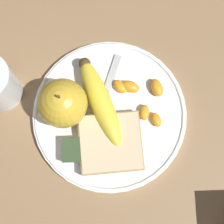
# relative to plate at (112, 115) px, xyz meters

# --- Properties ---
(ground_plane) EXTENTS (3.00, 3.00, 0.00)m
(ground_plane) POSITION_rel_plate_xyz_m (0.00, 0.00, -0.01)
(ground_plane) COLOR olive
(plate) EXTENTS (0.27, 0.27, 0.01)m
(plate) POSITION_rel_plate_xyz_m (0.00, 0.00, 0.00)
(plate) COLOR white
(plate) RESTS_ON ground_plane
(apple) EXTENTS (0.08, 0.08, 0.09)m
(apple) POSITION_rel_plate_xyz_m (-0.08, 0.01, 0.04)
(apple) COLOR gold
(apple) RESTS_ON plate
(banana) EXTENTS (0.09, 0.16, 0.04)m
(banana) POSITION_rel_plate_xyz_m (-0.02, 0.02, 0.02)
(banana) COLOR yellow
(banana) RESTS_ON plate
(bread_slice) EXTENTS (0.11, 0.10, 0.02)m
(bread_slice) POSITION_rel_plate_xyz_m (0.00, -0.05, 0.02)
(bread_slice) COLOR #AB8751
(bread_slice) RESTS_ON plate
(fork) EXTENTS (0.07, 0.16, 0.00)m
(fork) POSITION_rel_plate_xyz_m (-0.01, 0.02, 0.01)
(fork) COLOR #B2B2B7
(fork) RESTS_ON plate
(jam_packet) EXTENTS (0.05, 0.04, 0.02)m
(jam_packet) POSITION_rel_plate_xyz_m (-0.05, -0.06, 0.01)
(jam_packet) COLOR white
(jam_packet) RESTS_ON plate
(orange_segment_0) EXTENTS (0.02, 0.03, 0.01)m
(orange_segment_0) POSITION_rel_plate_xyz_m (0.08, -0.01, 0.01)
(orange_segment_0) COLOR orange
(orange_segment_0) RESTS_ON plate
(orange_segment_1) EXTENTS (0.04, 0.03, 0.02)m
(orange_segment_1) POSITION_rel_plate_xyz_m (0.04, 0.05, 0.01)
(orange_segment_1) COLOR orange
(orange_segment_1) RESTS_ON plate
(orange_segment_2) EXTENTS (0.03, 0.04, 0.02)m
(orange_segment_2) POSITION_rel_plate_xyz_m (0.08, 0.04, 0.01)
(orange_segment_2) COLOR orange
(orange_segment_2) RESTS_ON plate
(orange_segment_3) EXTENTS (0.03, 0.03, 0.02)m
(orange_segment_3) POSITION_rel_plate_xyz_m (0.02, 0.05, 0.01)
(orange_segment_3) COLOR orange
(orange_segment_3) RESTS_ON plate
(orange_segment_4) EXTENTS (0.02, 0.03, 0.02)m
(orange_segment_4) POSITION_rel_plate_xyz_m (0.06, -0.00, 0.01)
(orange_segment_4) COLOR orange
(orange_segment_4) RESTS_ON plate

